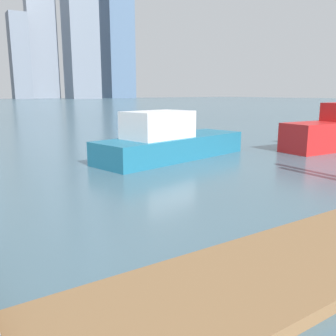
# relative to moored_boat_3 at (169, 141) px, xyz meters

# --- Properties ---
(ground_plane) EXTENTS (300.00, 300.00, 0.00)m
(ground_plane) POSITION_rel_moored_boat_3_xyz_m (-4.62, 2.91, -0.69)
(ground_plane) COLOR #476675
(moored_boat_3) EXTENTS (7.00, 3.40, 1.90)m
(moored_boat_3) POSITION_rel_moored_boat_3_xyz_m (0.00, 0.00, 0.00)
(moored_boat_3) COLOR #1E6B8C
(moored_boat_3) RESTS_ON ground_plane
(skyline_tower_3) EXTENTS (7.16, 7.59, 33.00)m
(skyline_tower_3) POSITION_rel_moored_boat_3_xyz_m (25.72, 145.71, 15.81)
(skyline_tower_3) COLOR slate
(skyline_tower_3) RESTS_ON ground_plane
(skyline_tower_4) EXTENTS (12.01, 6.56, 64.62)m
(skyline_tower_4) POSITION_rel_moored_boat_3_xyz_m (36.77, 152.84, 31.62)
(skyline_tower_4) COLOR gray
(skyline_tower_4) RESTS_ON ground_plane
(skyline_tower_6) EXTENTS (12.78, 12.94, 54.72)m
(skyline_tower_6) POSITION_rel_moored_boat_3_xyz_m (68.58, 145.97, 26.67)
(skyline_tower_6) COLOR slate
(skyline_tower_6) RESTS_ON ground_plane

